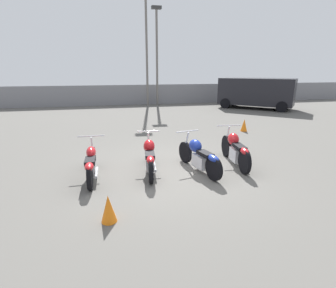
{
  "coord_description": "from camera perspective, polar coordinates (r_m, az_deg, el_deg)",
  "views": [
    {
      "loc": [
        -1.53,
        -6.47,
        2.7
      ],
      "look_at": [
        0.0,
        0.46,
        0.65
      ],
      "focal_mm": 28.0,
      "sensor_mm": 36.0,
      "label": 1
    }
  ],
  "objects": [
    {
      "name": "motorcycle_slot_2",
      "position": [
        7.12,
        6.8,
        -2.57
      ],
      "size": [
        0.79,
        2.05,
        0.99
      ],
      "rotation": [
        0.0,
        0.0,
        0.23
      ],
      "color": "black",
      "rests_on": "ground_plane"
    },
    {
      "name": "parked_van",
      "position": [
        19.46,
        18.64,
        10.73
      ],
      "size": [
        4.98,
        4.75,
        2.07
      ],
      "rotation": [
        0.0,
        0.0,
        0.84
      ],
      "color": "black",
      "rests_on": "ground_plane"
    },
    {
      "name": "motorcycle_slot_0",
      "position": [
        6.88,
        -16.35,
        -4.04
      ],
      "size": [
        0.71,
        1.99,
        0.97
      ],
      "rotation": [
        0.0,
        0.0,
        -0.01
      ],
      "color": "black",
      "rests_on": "ground_plane"
    },
    {
      "name": "fence_back",
      "position": [
        20.65,
        -8.28,
        10.53
      ],
      "size": [
        40.0,
        0.04,
        1.51
      ],
      "color": "gray",
      "rests_on": "ground_plane"
    },
    {
      "name": "motorcycle_slot_3",
      "position": [
        7.8,
        14.45,
        -1.13
      ],
      "size": [
        0.75,
        2.12,
        1.04
      ],
      "rotation": [
        0.0,
        0.0,
        -0.1
      ],
      "color": "black",
      "rests_on": "ground_plane"
    },
    {
      "name": "motorcycle_slot_1",
      "position": [
        6.99,
        -4.03,
        -2.8
      ],
      "size": [
        0.64,
        2.03,
        1.0
      ],
      "rotation": [
        0.0,
        0.0,
        -0.11
      ],
      "color": "black",
      "rests_on": "ground_plane"
    },
    {
      "name": "light_pole_left",
      "position": [
        20.22,
        -2.45,
        20.1
      ],
      "size": [
        0.7,
        0.35,
        6.9
      ],
      "color": "slate",
      "rests_on": "ground_plane"
    },
    {
      "name": "traffic_cone_near",
      "position": [
        12.17,
        16.23,
        3.94
      ],
      "size": [
        0.29,
        0.29,
        0.54
      ],
      "color": "orange",
      "rests_on": "ground_plane"
    },
    {
      "name": "traffic_cone_far",
      "position": [
        4.99,
        -12.82,
        -13.57
      ],
      "size": [
        0.29,
        0.29,
        0.52
      ],
      "color": "orange",
      "rests_on": "ground_plane"
    },
    {
      "name": "light_pole_right",
      "position": [
        20.04,
        -4.72,
        22.14
      ],
      "size": [
        0.7,
        0.35,
        8.27
      ],
      "color": "slate",
      "rests_on": "ground_plane"
    },
    {
      "name": "ground_plane",
      "position": [
        7.17,
        0.79,
        -5.99
      ],
      "size": [
        60.0,
        60.0,
        0.0
      ],
      "primitive_type": "plane",
      "color": "#5B5954"
    }
  ]
}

